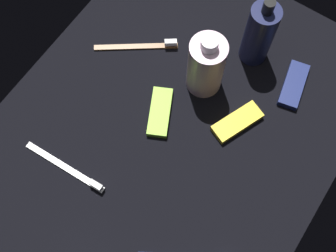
{
  "coord_description": "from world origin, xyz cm",
  "views": [
    {
      "loc": [
        25.4,
        17.1,
        83.25
      ],
      "look_at": [
        0.0,
        0.0,
        3.0
      ],
      "focal_mm": 47.44,
      "sensor_mm": 36.0,
      "label": 1
    }
  ],
  "objects_px": {
    "toothbrush_brown": "(141,46)",
    "bodywash_bottle": "(204,64)",
    "snack_bar_navy": "(294,85)",
    "snack_bar_yellow": "(237,122)",
    "toothbrush_white": "(69,169)",
    "snack_bar_lime": "(160,112)",
    "lotion_bottle": "(259,34)"
  },
  "relations": [
    {
      "from": "toothbrush_brown",
      "to": "bodywash_bottle",
      "type": "bearing_deg",
      "value": 91.26
    },
    {
      "from": "snack_bar_navy",
      "to": "snack_bar_yellow",
      "type": "height_order",
      "value": "same"
    },
    {
      "from": "toothbrush_white",
      "to": "snack_bar_navy",
      "type": "height_order",
      "value": "toothbrush_white"
    },
    {
      "from": "snack_bar_navy",
      "to": "snack_bar_lime",
      "type": "relative_size",
      "value": 1.0
    },
    {
      "from": "lotion_bottle",
      "to": "bodywash_bottle",
      "type": "xyz_separation_m",
      "value": [
        0.12,
        -0.05,
        -0.01
      ]
    },
    {
      "from": "snack_bar_yellow",
      "to": "toothbrush_brown",
      "type": "bearing_deg",
      "value": -75.57
    },
    {
      "from": "snack_bar_navy",
      "to": "snack_bar_lime",
      "type": "distance_m",
      "value": 0.28
    },
    {
      "from": "bodywash_bottle",
      "to": "snack_bar_navy",
      "type": "height_order",
      "value": "bodywash_bottle"
    },
    {
      "from": "bodywash_bottle",
      "to": "snack_bar_yellow",
      "type": "xyz_separation_m",
      "value": [
        0.04,
        0.11,
        -0.07
      ]
    },
    {
      "from": "snack_bar_navy",
      "to": "snack_bar_lime",
      "type": "height_order",
      "value": "same"
    },
    {
      "from": "toothbrush_white",
      "to": "snack_bar_yellow",
      "type": "relative_size",
      "value": 1.73
    },
    {
      "from": "snack_bar_navy",
      "to": "snack_bar_yellow",
      "type": "relative_size",
      "value": 1.0
    },
    {
      "from": "bodywash_bottle",
      "to": "snack_bar_yellow",
      "type": "bearing_deg",
      "value": 69.69
    },
    {
      "from": "snack_bar_lime",
      "to": "snack_bar_yellow",
      "type": "xyz_separation_m",
      "value": [
        -0.07,
        0.14,
        0.0
      ]
    },
    {
      "from": "lotion_bottle",
      "to": "snack_bar_lime",
      "type": "relative_size",
      "value": 1.73
    },
    {
      "from": "snack_bar_lime",
      "to": "snack_bar_yellow",
      "type": "relative_size",
      "value": 1.0
    },
    {
      "from": "toothbrush_white",
      "to": "snack_bar_lime",
      "type": "height_order",
      "value": "toothbrush_white"
    },
    {
      "from": "bodywash_bottle",
      "to": "snack_bar_yellow",
      "type": "height_order",
      "value": "bodywash_bottle"
    },
    {
      "from": "snack_bar_navy",
      "to": "snack_bar_yellow",
      "type": "distance_m",
      "value": 0.15
    },
    {
      "from": "lotion_bottle",
      "to": "toothbrush_white",
      "type": "relative_size",
      "value": 1.0
    },
    {
      "from": "toothbrush_brown",
      "to": "snack_bar_navy",
      "type": "distance_m",
      "value": 0.33
    },
    {
      "from": "snack_bar_navy",
      "to": "snack_bar_yellow",
      "type": "xyz_separation_m",
      "value": [
        0.14,
        -0.05,
        0.0
      ]
    },
    {
      "from": "toothbrush_brown",
      "to": "snack_bar_lime",
      "type": "distance_m",
      "value": 0.16
    },
    {
      "from": "bodywash_bottle",
      "to": "snack_bar_lime",
      "type": "relative_size",
      "value": 1.56
    },
    {
      "from": "bodywash_bottle",
      "to": "toothbrush_white",
      "type": "height_order",
      "value": "bodywash_bottle"
    },
    {
      "from": "toothbrush_white",
      "to": "snack_bar_lime",
      "type": "distance_m",
      "value": 0.21
    },
    {
      "from": "toothbrush_white",
      "to": "toothbrush_brown",
      "type": "xyz_separation_m",
      "value": [
        -0.3,
        -0.04,
        0.0
      ]
    },
    {
      "from": "lotion_bottle",
      "to": "snack_bar_navy",
      "type": "distance_m",
      "value": 0.13
    },
    {
      "from": "toothbrush_white",
      "to": "toothbrush_brown",
      "type": "bearing_deg",
      "value": -171.81
    },
    {
      "from": "toothbrush_brown",
      "to": "toothbrush_white",
      "type": "bearing_deg",
      "value": 8.19
    },
    {
      "from": "snack_bar_navy",
      "to": "snack_bar_lime",
      "type": "xyz_separation_m",
      "value": [
        0.2,
        -0.19,
        0.0
      ]
    },
    {
      "from": "lotion_bottle",
      "to": "snack_bar_yellow",
      "type": "bearing_deg",
      "value": 19.17
    }
  ]
}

